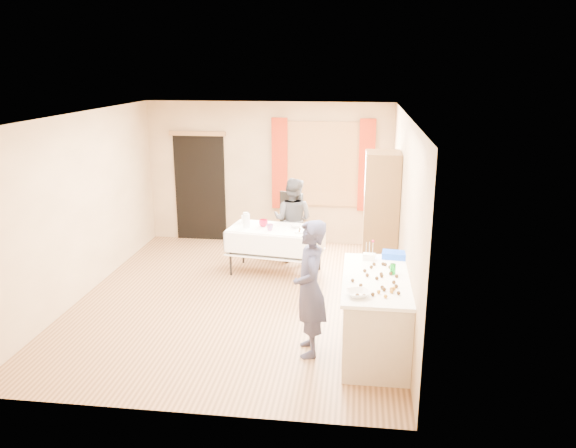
# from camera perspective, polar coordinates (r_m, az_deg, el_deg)

# --- Properties ---
(floor) EXTENTS (4.50, 5.50, 0.02)m
(floor) POSITION_cam_1_polar(r_m,az_deg,el_deg) (8.15, -5.00, -7.63)
(floor) COLOR #9E7047
(floor) RESTS_ON ground
(ceiling) EXTENTS (4.50, 5.50, 0.02)m
(ceiling) POSITION_cam_1_polar(r_m,az_deg,el_deg) (7.50, -5.49, 11.05)
(ceiling) COLOR white
(ceiling) RESTS_ON floor
(wall_back) EXTENTS (4.50, 0.02, 2.60)m
(wall_back) POSITION_cam_1_polar(r_m,az_deg,el_deg) (10.37, -1.99, 5.16)
(wall_back) COLOR tan
(wall_back) RESTS_ON floor
(wall_front) EXTENTS (4.50, 0.02, 2.60)m
(wall_front) POSITION_cam_1_polar(r_m,az_deg,el_deg) (5.19, -11.73, -6.37)
(wall_front) COLOR tan
(wall_front) RESTS_ON floor
(wall_left) EXTENTS (0.02, 5.50, 2.60)m
(wall_left) POSITION_cam_1_polar(r_m,az_deg,el_deg) (8.49, -20.32, 1.73)
(wall_left) COLOR tan
(wall_left) RESTS_ON floor
(wall_right) EXTENTS (0.02, 5.50, 2.60)m
(wall_right) POSITION_cam_1_polar(r_m,az_deg,el_deg) (7.57, 11.72, 0.76)
(wall_right) COLOR tan
(wall_right) RESTS_ON floor
(window_frame) EXTENTS (1.32, 0.06, 1.52)m
(window_frame) POSITION_cam_1_polar(r_m,az_deg,el_deg) (10.18, 3.56, 6.08)
(window_frame) COLOR olive
(window_frame) RESTS_ON wall_back
(window_pane) EXTENTS (1.20, 0.02, 1.40)m
(window_pane) POSITION_cam_1_polar(r_m,az_deg,el_deg) (10.17, 3.55, 6.07)
(window_pane) COLOR white
(window_pane) RESTS_ON wall_back
(curtain_left) EXTENTS (0.28, 0.06, 1.65)m
(curtain_left) POSITION_cam_1_polar(r_m,az_deg,el_deg) (10.21, -0.86, 6.14)
(curtain_left) COLOR #A4280F
(curtain_left) RESTS_ON wall_back
(curtain_right) EXTENTS (0.28, 0.06, 1.65)m
(curtain_right) POSITION_cam_1_polar(r_m,az_deg,el_deg) (10.11, 7.98, 5.89)
(curtain_right) COLOR #A4280F
(curtain_right) RESTS_ON wall_back
(doorway) EXTENTS (0.95, 0.04, 2.00)m
(doorway) POSITION_cam_1_polar(r_m,az_deg,el_deg) (10.68, -8.92, 3.65)
(doorway) COLOR black
(doorway) RESTS_ON floor
(door_lintel) EXTENTS (1.05, 0.06, 0.08)m
(door_lintel) POSITION_cam_1_polar(r_m,az_deg,el_deg) (10.48, -9.20, 9.07)
(door_lintel) COLOR olive
(door_lintel) RESTS_ON wall_back
(cabinet) EXTENTS (0.50, 0.60, 2.03)m
(cabinet) POSITION_cam_1_polar(r_m,az_deg,el_deg) (8.42, 9.38, 0.40)
(cabinet) COLOR brown
(cabinet) RESTS_ON floor
(counter) EXTENTS (0.78, 1.64, 0.91)m
(counter) POSITION_cam_1_polar(r_m,az_deg,el_deg) (6.65, 8.88, -9.06)
(counter) COLOR beige
(counter) RESTS_ON floor
(party_table) EXTENTS (1.57, 0.95, 0.75)m
(party_table) POSITION_cam_1_polar(r_m,az_deg,el_deg) (8.94, -1.26, -2.26)
(party_table) COLOR black
(party_table) RESTS_ON floor
(chair) EXTENTS (0.58, 0.58, 1.08)m
(chair) POSITION_cam_1_polar(r_m,az_deg,el_deg) (9.85, -0.14, -1.27)
(chair) COLOR black
(chair) RESTS_ON floor
(girl) EXTENTS (0.72, 0.59, 1.60)m
(girl) POSITION_cam_1_polar(r_m,az_deg,el_deg) (6.39, 2.24, -6.56)
(girl) COLOR #292947
(girl) RESTS_ON floor
(woman) EXTENTS (0.95, 0.86, 1.43)m
(woman) POSITION_cam_1_polar(r_m,az_deg,el_deg) (9.42, 0.50, 0.41)
(woman) COLOR black
(woman) RESTS_ON floor
(soda_can) EXTENTS (0.08, 0.08, 0.12)m
(soda_can) POSITION_cam_1_polar(r_m,az_deg,el_deg) (6.58, 10.60, -4.51)
(soda_can) COLOR #0F8B20
(soda_can) RESTS_ON counter
(mixing_bowl) EXTENTS (0.38, 0.38, 0.06)m
(mixing_bowl) POSITION_cam_1_polar(r_m,az_deg,el_deg) (5.93, 7.13, -7.03)
(mixing_bowl) COLOR white
(mixing_bowl) RESTS_ON counter
(foam_block) EXTENTS (0.16, 0.12, 0.08)m
(foam_block) POSITION_cam_1_polar(r_m,az_deg,el_deg) (7.00, 8.24, -3.32)
(foam_block) COLOR white
(foam_block) RESTS_ON counter
(blue_basket) EXTENTS (0.32, 0.23, 0.08)m
(blue_basket) POSITION_cam_1_polar(r_m,az_deg,el_deg) (7.12, 10.75, -3.11)
(blue_basket) COLOR blue
(blue_basket) RESTS_ON counter
(pitcher) EXTENTS (0.15, 0.15, 0.22)m
(pitcher) POSITION_cam_1_polar(r_m,az_deg,el_deg) (8.87, -4.25, 0.34)
(pitcher) COLOR silver
(pitcher) RESTS_ON party_table
(cup_red) EXTENTS (0.25, 0.25, 0.11)m
(cup_red) POSITION_cam_1_polar(r_m,az_deg,el_deg) (8.92, -2.51, 0.10)
(cup_red) COLOR #B40B2C
(cup_red) RESTS_ON party_table
(cup_rainbow) EXTENTS (0.15, 0.15, 0.10)m
(cup_rainbow) POSITION_cam_1_polar(r_m,az_deg,el_deg) (8.70, -1.85, -0.34)
(cup_rainbow) COLOR red
(cup_rainbow) RESTS_ON party_table
(small_bowl) EXTENTS (0.24, 0.24, 0.05)m
(small_bowl) POSITION_cam_1_polar(r_m,az_deg,el_deg) (8.86, 0.81, -0.19)
(small_bowl) COLOR white
(small_bowl) RESTS_ON party_table
(pastry_tray) EXTENTS (0.31, 0.24, 0.02)m
(pastry_tray) POSITION_cam_1_polar(r_m,az_deg,el_deg) (8.61, 1.73, -0.79)
(pastry_tray) COLOR white
(pastry_tray) RESTS_ON party_table
(bottle) EXTENTS (0.10, 0.10, 0.17)m
(bottle) POSITION_cam_1_polar(r_m,az_deg,el_deg) (9.15, -4.50, 0.67)
(bottle) COLOR white
(bottle) RESTS_ON party_table
(cake_balls) EXTENTS (0.53, 1.05, 0.04)m
(cake_balls) POSITION_cam_1_polar(r_m,az_deg,el_deg) (6.31, 9.39, -5.75)
(cake_balls) COLOR #3F2314
(cake_balls) RESTS_ON counter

